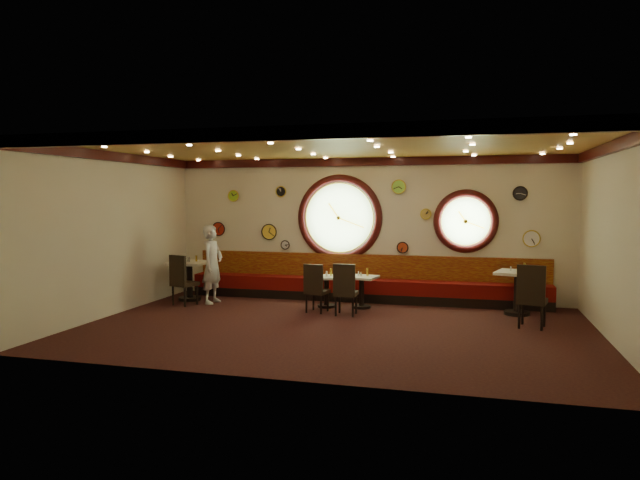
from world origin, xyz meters
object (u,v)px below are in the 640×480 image
(table_d, at_px, (517,287))
(condiment_b_salt, at_px, (326,273))
(condiment_a_pepper, at_px, (189,260))
(condiment_b_bottle, at_px, (331,272))
(table_b, at_px, (326,288))
(table_c, at_px, (362,288))
(chair_d, at_px, (532,292))
(condiment_a_bottle, at_px, (196,258))
(chair_b, at_px, (315,285))
(condiment_c_bottle, at_px, (367,272))
(condiment_b_pepper, at_px, (327,274))
(condiment_d_pepper, at_px, (522,269))
(table_a, at_px, (189,276))
(condiment_a_salt, at_px, (188,259))
(chair_a, at_px, (181,277))
(condiment_d_bottle, at_px, (524,267))
(waiter, at_px, (212,264))
(chair_c, at_px, (345,286))
(condiment_c_pepper, at_px, (361,274))
(condiment_c_salt, at_px, (359,273))
(condiment_d_salt, at_px, (511,269))

(table_d, xyz_separation_m, condiment_b_salt, (-3.87, -0.13, 0.16))
(condiment_a_pepper, distance_m, condiment_b_bottle, 3.23)
(table_b, height_order, table_c, table_c)
(chair_d, relative_size, condiment_a_bottle, 5.17)
(table_b, xyz_separation_m, table_d, (3.84, 0.22, 0.13))
(chair_b, relative_size, condiment_a_pepper, 5.51)
(condiment_c_bottle, bearing_deg, table_c, -148.42)
(condiment_b_pepper, distance_m, condiment_d_pepper, 3.91)
(table_a, bearing_deg, table_d, 1.67)
(table_d, bearing_deg, table_b, -176.76)
(table_d, height_order, condiment_a_salt, condiment_a_salt)
(condiment_a_salt, xyz_separation_m, condiment_d_pepper, (7.13, 0.11, -0.01))
(chair_a, bearing_deg, condiment_b_bottle, 31.23)
(chair_b, distance_m, condiment_a_pepper, 3.14)
(condiment_b_salt, distance_m, condiment_d_bottle, 4.00)
(condiment_a_pepper, distance_m, waiter, 0.62)
(chair_c, bearing_deg, condiment_c_pepper, 79.42)
(table_d, bearing_deg, table_a, -178.33)
(condiment_d_pepper, relative_size, condiment_a_bottle, 0.78)
(table_d, bearing_deg, condiment_c_pepper, -177.28)
(chair_c, bearing_deg, table_c, 79.45)
(table_c, height_order, condiment_a_bottle, condiment_a_bottle)
(condiment_a_pepper, distance_m, condiment_d_bottle, 7.10)
(condiment_a_bottle, relative_size, waiter, 0.08)
(table_b, bearing_deg, condiment_a_salt, 179.85)
(condiment_d_bottle, bearing_deg, condiment_c_salt, -178.95)
(condiment_a_salt, bearing_deg, chair_b, -11.60)
(condiment_a_salt, bearing_deg, table_b, -0.15)
(chair_d, height_order, condiment_a_salt, chair_d)
(chair_d, relative_size, condiment_b_bottle, 4.61)
(table_b, relative_size, condiment_d_pepper, 7.32)
(chair_d, height_order, condiment_d_salt, chair_d)
(table_c, distance_m, condiment_d_salt, 3.02)
(condiment_b_salt, height_order, condiment_d_salt, condiment_d_salt)
(condiment_c_salt, relative_size, condiment_d_salt, 1.09)
(condiment_a_pepper, relative_size, condiment_b_pepper, 0.98)
(table_c, distance_m, condiment_b_salt, 0.81)
(table_d, height_order, condiment_b_pepper, table_d)
(chair_d, relative_size, condiment_b_pepper, 6.26)
(condiment_a_bottle, bearing_deg, condiment_d_bottle, 1.38)
(table_c, height_order, condiment_d_bottle, condiment_d_bottle)
(chair_d, xyz_separation_m, condiment_a_pepper, (-7.12, 0.92, 0.28))
(chair_c, relative_size, condiment_c_bottle, 3.79)
(condiment_b_pepper, bearing_deg, condiment_c_salt, 17.68)
(table_a, bearing_deg, condiment_d_salt, 2.33)
(condiment_b_salt, distance_m, condiment_a_bottle, 3.02)
(table_b, bearing_deg, table_d, 3.24)
(condiment_a_salt, height_order, condiment_a_bottle, condiment_a_bottle)
(condiment_d_salt, bearing_deg, chair_c, -161.11)
(condiment_b_salt, relative_size, condiment_a_pepper, 0.81)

